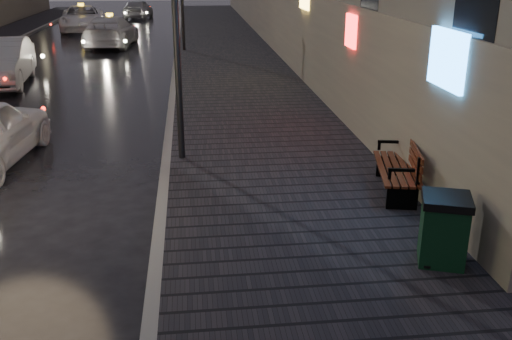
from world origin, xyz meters
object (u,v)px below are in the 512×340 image
Objects in this scene: trash_bin at (444,229)px; taxi_mid at (111,31)px; lamp_near at (175,0)px; car_far at (138,9)px; taxi_far at (82,18)px; bench at (401,167)px; car_left_mid at (1,62)px.

trash_bin is 0.19× the size of taxi_mid.
lamp_near is 33.85m from car_far.
lamp_near is at bearing -83.72° from taxi_far.
taxi_far is (-10.45, 28.38, 0.13)m from bench.
taxi_mid is at bearing 101.33° from lamp_near.
lamp_near is at bearing 145.99° from trash_bin.
taxi_far reaches higher than trash_bin.
lamp_near reaches higher than car_far.
car_left_mid reaches higher than bench.
car_far is at bearing 113.66° from bench.
bench is 0.38× the size of taxi_mid.
lamp_near is 5.18× the size of trash_bin.
lamp_near is at bearing 160.49° from bench.
taxi_far is at bearing -65.28° from taxi_mid.
car_left_mid is at bearing 124.87° from lamp_near.
trash_bin is at bearing -85.41° from bench.
taxi_far is 1.32× the size of car_far.
car_left_mid is at bearing 78.54° from taxi_mid.
taxi_far reaches higher than taxi_mid.
lamp_near reaches higher than trash_bin.
car_far reaches higher than bench.
taxi_far is at bearing 121.98° from bench.
lamp_near reaches higher than car_left_mid.
car_left_mid is at bearing 145.02° from trash_bin.
taxi_far is (-6.38, 25.90, -2.71)m from lamp_near.
car_left_mid is (-10.21, 14.36, 0.14)m from trash_bin.
lamp_near is 0.99× the size of taxi_mid.
trash_bin is 0.21× the size of car_left_mid.
car_far is at bearing 95.98° from lamp_near.
bench is at bearing 109.42° from car_far.
car_left_mid is 0.92× the size of taxi_mid.
car_left_mid is (-6.46, 9.27, -2.68)m from lamp_near.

